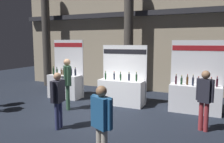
{
  "coord_description": "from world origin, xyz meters",
  "views": [
    {
      "loc": [
        3.56,
        -6.29,
        2.41
      ],
      "look_at": [
        0.61,
        0.38,
        1.46
      ],
      "focal_mm": 35.76,
      "sensor_mm": 36.0,
      "label": 1
    }
  ],
  "objects_px": {
    "exhibitor_booth_0": "(65,84)",
    "visitor_3": "(58,96)",
    "visitor_6": "(102,119)",
    "exhibitor_booth_2": "(195,95)",
    "visitor_0": "(205,96)",
    "visitor_4": "(67,79)",
    "exhibitor_booth_1": "(121,90)"
  },
  "relations": [
    {
      "from": "exhibitor_booth_0",
      "to": "visitor_3",
      "type": "relative_size",
      "value": 1.58
    },
    {
      "from": "visitor_6",
      "to": "exhibitor_booth_0",
      "type": "bearing_deg",
      "value": -20.08
    },
    {
      "from": "exhibitor_booth_2",
      "to": "visitor_0",
      "type": "bearing_deg",
      "value": -78.79
    },
    {
      "from": "exhibitor_booth_0",
      "to": "visitor_3",
      "type": "bearing_deg",
      "value": -57.43
    },
    {
      "from": "visitor_4",
      "to": "visitor_3",
      "type": "bearing_deg",
      "value": 165.08
    },
    {
      "from": "exhibitor_booth_0",
      "to": "visitor_0",
      "type": "height_order",
      "value": "exhibitor_booth_0"
    },
    {
      "from": "visitor_0",
      "to": "visitor_3",
      "type": "bearing_deg",
      "value": -139.54
    },
    {
      "from": "exhibitor_booth_1",
      "to": "visitor_6",
      "type": "xyz_separation_m",
      "value": [
        1.24,
        -4.21,
        0.36
      ]
    },
    {
      "from": "visitor_3",
      "to": "visitor_4",
      "type": "relative_size",
      "value": 0.87
    },
    {
      "from": "exhibitor_booth_1",
      "to": "visitor_6",
      "type": "height_order",
      "value": "exhibitor_booth_1"
    },
    {
      "from": "exhibitor_booth_0",
      "to": "visitor_4",
      "type": "height_order",
      "value": "exhibitor_booth_0"
    },
    {
      "from": "exhibitor_booth_0",
      "to": "exhibitor_booth_2",
      "type": "height_order",
      "value": "exhibitor_booth_0"
    },
    {
      "from": "exhibitor_booth_2",
      "to": "visitor_4",
      "type": "distance_m",
      "value": 4.51
    },
    {
      "from": "visitor_0",
      "to": "visitor_4",
      "type": "distance_m",
      "value": 4.55
    },
    {
      "from": "exhibitor_booth_0",
      "to": "exhibitor_booth_2",
      "type": "relative_size",
      "value": 1.01
    },
    {
      "from": "exhibitor_booth_1",
      "to": "visitor_0",
      "type": "xyz_separation_m",
      "value": [
        3.01,
        -1.54,
        0.38
      ]
    },
    {
      "from": "exhibitor_booth_0",
      "to": "visitor_0",
      "type": "bearing_deg",
      "value": -15.57
    },
    {
      "from": "exhibitor_booth_0",
      "to": "exhibitor_booth_1",
      "type": "relative_size",
      "value": 1.09
    },
    {
      "from": "exhibitor_booth_1",
      "to": "exhibitor_booth_2",
      "type": "relative_size",
      "value": 0.93
    },
    {
      "from": "exhibitor_booth_1",
      "to": "exhibitor_booth_0",
      "type": "bearing_deg",
      "value": 179.13
    },
    {
      "from": "exhibitor_booth_0",
      "to": "visitor_0",
      "type": "relative_size",
      "value": 1.51
    },
    {
      "from": "visitor_6",
      "to": "exhibitor_booth_1",
      "type": "bearing_deg",
      "value": -46.24
    },
    {
      "from": "exhibitor_booth_1",
      "to": "visitor_4",
      "type": "bearing_deg",
      "value": -137.77
    },
    {
      "from": "exhibitor_booth_0",
      "to": "exhibitor_booth_1",
      "type": "bearing_deg",
      "value": -0.87
    },
    {
      "from": "exhibitor_booth_1",
      "to": "visitor_0",
      "type": "bearing_deg",
      "value": -27.07
    },
    {
      "from": "visitor_0",
      "to": "exhibitor_booth_1",
      "type": "bearing_deg",
      "value": 171.95
    },
    {
      "from": "exhibitor_booth_0",
      "to": "exhibitor_booth_2",
      "type": "xyz_separation_m",
      "value": [
        5.34,
        0.11,
        -0.02
      ]
    },
    {
      "from": "exhibitor_booth_1",
      "to": "exhibitor_booth_2",
      "type": "height_order",
      "value": "exhibitor_booth_2"
    },
    {
      "from": "exhibitor_booth_1",
      "to": "visitor_3",
      "type": "relative_size",
      "value": 1.45
    },
    {
      "from": "exhibitor_booth_1",
      "to": "visitor_6",
      "type": "distance_m",
      "value": 4.4
    },
    {
      "from": "visitor_0",
      "to": "visitor_3",
      "type": "xyz_separation_m",
      "value": [
        -3.73,
        -1.46,
        -0.02
      ]
    },
    {
      "from": "visitor_3",
      "to": "visitor_6",
      "type": "height_order",
      "value": "visitor_6"
    }
  ]
}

